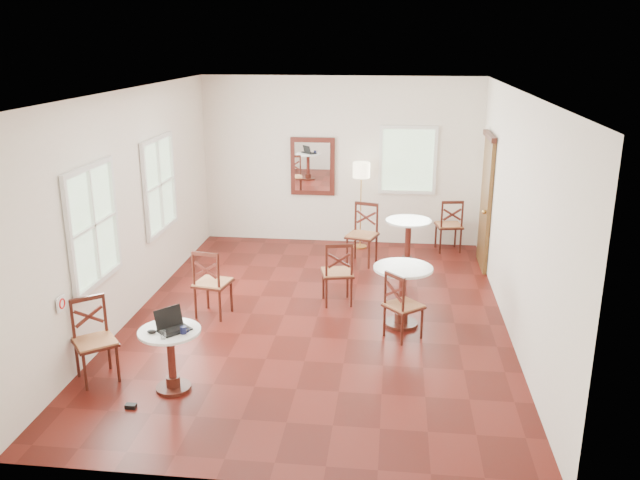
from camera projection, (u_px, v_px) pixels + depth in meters
The scene contains 17 objects.
ground at pixel (317, 317), 8.87m from camera, with size 7.00×7.00×0.00m, color #51130E.
room_shell at pixel (315, 176), 8.58m from camera, with size 5.02×7.02×3.01m.
cafe_table_near at pixel (171, 353), 6.92m from camera, with size 0.66×0.66×0.70m.
cafe_table_mid at pixel (402, 289), 8.48m from camera, with size 0.77×0.77×0.81m.
cafe_table_back at pixel (408, 238), 10.71m from camera, with size 0.75×0.75×0.79m.
chair_near_a at pixel (212, 283), 8.77m from camera, with size 0.52×0.52×0.96m.
chair_near_b at pixel (95, 340), 7.14m from camera, with size 0.60×0.60×0.93m.
chair_mid_a at pixel (337, 273), 9.19m from camera, with size 0.52×0.52×0.93m.
chair_mid_b at pixel (402, 305), 8.13m from camera, with size 0.57×0.57×0.88m.
chair_back_a at pixel (449, 225), 11.49m from camera, with size 0.50×0.50×0.95m.
chair_back_b at pixel (363, 234), 10.84m from camera, with size 0.58×0.58×1.01m.
floor_lamp at pixel (361, 176), 11.43m from camera, with size 0.30×0.30×1.55m.
laptop at pixel (172, 325), 6.84m from camera, with size 0.40×0.40×0.22m.
mouse at pixel (152, 332), 6.76m from camera, with size 0.10×0.06×0.04m, color black.
navy_mug at pixel (184, 330), 6.75m from camera, with size 0.10×0.07×0.08m.
water_glass at pixel (163, 335), 6.63m from camera, with size 0.06×0.06×0.09m, color white.
power_adapter at pixel (131, 406), 6.68m from camera, with size 0.11×0.07×0.04m, color black.
Camera 1 is at (0.97, -8.11, 3.62)m, focal length 36.68 mm.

